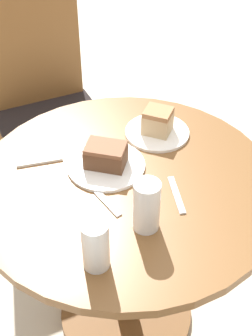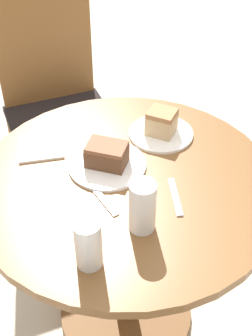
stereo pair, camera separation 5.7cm
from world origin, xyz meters
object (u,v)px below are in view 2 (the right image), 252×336
at_px(plate_near, 107,165).
at_px(cake_slice_near, 107,154).
at_px(plate_far, 161,133).
at_px(chair, 56,102).
at_px(glass_lemonade, 142,209).
at_px(cake_slice_far, 162,122).
at_px(glass_water, 88,246).

xyz_separation_m(plate_near, cake_slice_near, (0.00, 0.00, 0.04)).
height_order(plate_far, cake_slice_near, cake_slice_near).
bearing_deg(chair, plate_far, -73.14).
bearing_deg(glass_lemonade, plate_near, 83.28).
bearing_deg(cake_slice_far, glass_lemonade, -128.76).
height_order(glass_lemonade, glass_water, glass_lemonade).
bearing_deg(plate_far, chair, 100.08).
distance_m(chair, glass_water, 1.12).
height_order(chair, cake_slice_near, chair).
relative_size(plate_near, glass_water, 1.72).
bearing_deg(cake_slice_near, chair, 81.57).
distance_m(chair, plate_far, 0.72).
xyz_separation_m(cake_slice_near, glass_lemonade, (-0.03, -0.27, 0.02)).
relative_size(glass_lemonade, glass_water, 1.08).
height_order(cake_slice_near, cake_slice_far, cake_slice_far).
distance_m(cake_slice_near, cake_slice_far, 0.24).
distance_m(plate_far, glass_water, 0.57).
height_order(plate_near, cake_slice_near, cake_slice_near).
distance_m(glass_lemonade, glass_water, 0.18).
bearing_deg(glass_lemonade, cake_slice_far, 51.24).
height_order(plate_near, glass_water, glass_water).
relative_size(chair, cake_slice_near, 6.79).
bearing_deg(cake_slice_far, chair, 100.08).
relative_size(plate_far, cake_slice_far, 1.81).
height_order(cake_slice_near, glass_lemonade, glass_lemonade).
distance_m(plate_far, cake_slice_near, 0.24).
height_order(chair, cake_slice_far, chair).
xyz_separation_m(plate_far, cake_slice_far, (0.00, 0.00, 0.05)).
bearing_deg(plate_near, glass_water, -123.41).
bearing_deg(plate_far, cake_slice_far, 45.00).
height_order(cake_slice_far, glass_lemonade, glass_lemonade).
xyz_separation_m(cake_slice_far, glass_water, (-0.43, -0.37, 0.01)).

